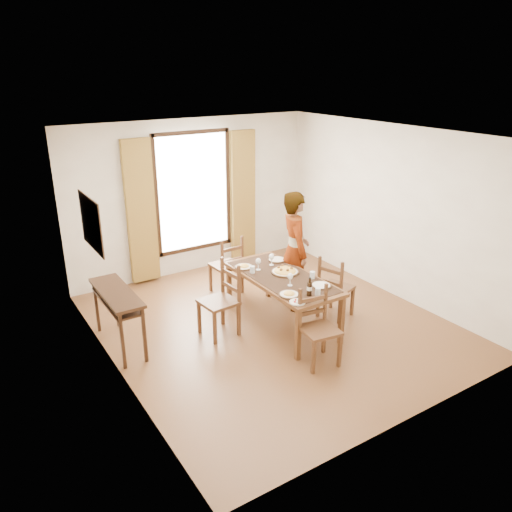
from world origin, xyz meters
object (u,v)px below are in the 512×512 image
console_table (117,299)px  man (295,251)px  pasta_platter (285,270)px  dining_table (282,281)px

console_table → man: man is taller
man → pasta_platter: (-0.41, -0.32, -0.10)m
dining_table → console_table: bearing=162.6°
dining_table → man: 0.69m
dining_table → pasta_platter: (0.11, 0.07, 0.12)m
console_table → dining_table: bearing=-17.4°
man → pasta_platter: size_ratio=4.55×
man → dining_table: bearing=146.6°
dining_table → pasta_platter: pasta_platter is taller
man → pasta_platter: man is taller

